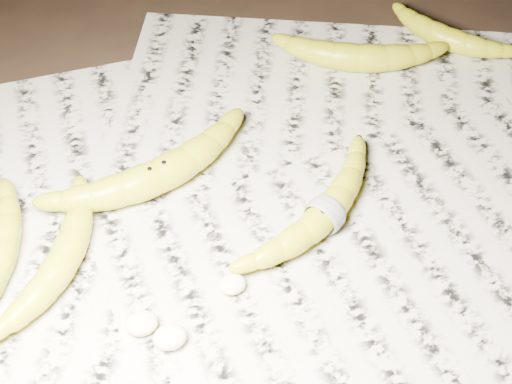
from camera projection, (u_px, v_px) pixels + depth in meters
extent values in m
plane|color=black|center=(250.00, 221.00, 0.79)|extent=(3.00, 3.00, 0.00)
cube|color=#B2AB99|center=(224.00, 226.00, 0.78)|extent=(0.90, 0.70, 0.01)
torus|color=white|center=(325.00, 212.00, 0.77)|extent=(0.03, 0.04, 0.04)
ellipsoid|color=beige|center=(141.00, 321.00, 0.69)|extent=(0.03, 0.03, 0.02)
ellipsoid|color=beige|center=(170.00, 335.00, 0.68)|extent=(0.03, 0.03, 0.02)
ellipsoid|color=beige|center=(232.00, 282.00, 0.72)|extent=(0.03, 0.02, 0.02)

